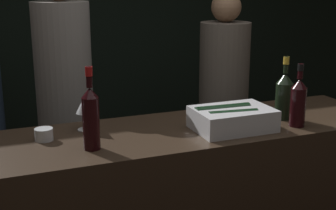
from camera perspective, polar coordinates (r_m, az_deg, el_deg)
name	(u,v)px	position (r m, az deg, el deg)	size (l,w,h in m)	color
wall_back_chalkboard	(79,18)	(4.31, -10.85, 10.36)	(6.40, 0.06, 2.80)	black
ice_bin_with_bottles	(231,118)	(2.32, 7.73, -1.56)	(0.38, 0.27, 0.12)	silver
wine_glass	(84,106)	(2.31, -10.16, -0.14)	(0.09, 0.09, 0.17)	silver
candle_votive	(44,134)	(2.22, -14.89, -3.47)	(0.08, 0.08, 0.06)	silver
red_wine_bottle_tall	(91,116)	(2.03, -9.39, -1.34)	(0.07, 0.07, 0.36)	black
champagne_bottle	(284,95)	(2.53, 13.97, 1.22)	(0.09, 0.09, 0.33)	black
red_wine_bottle_black_foil	(298,101)	(2.42, 15.60, 0.48)	(0.08, 0.08, 0.32)	black
person_in_hoodie	(65,97)	(2.99, -12.45, 0.91)	(0.35, 0.35, 1.82)	black
person_blond_tee	(223,95)	(3.43, 6.77, 1.22)	(0.36, 0.36, 1.65)	black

